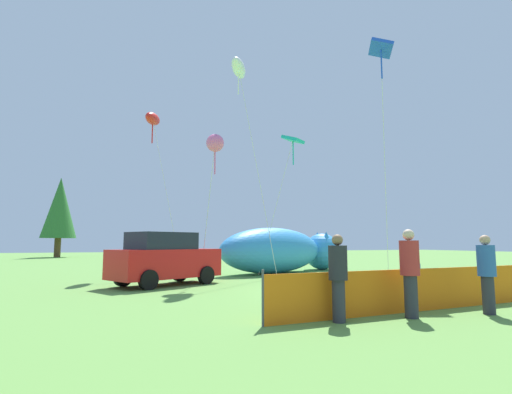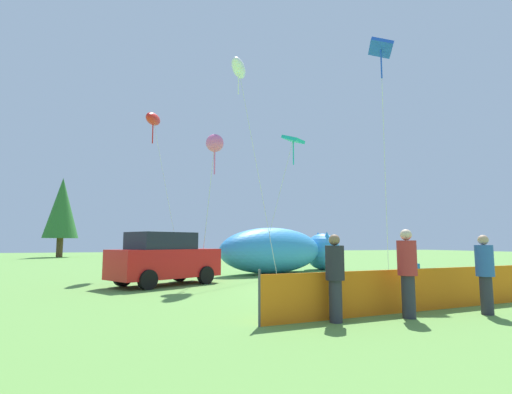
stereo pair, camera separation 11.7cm
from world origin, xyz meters
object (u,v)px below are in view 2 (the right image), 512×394
parked_car (165,259)px  spectator_in_green_shirt (407,269)px  inflatable_cat (283,252)px  kite_pink_octopus (215,144)px  spectator_in_blue_shirt (335,274)px  kite_red_lizard (153,120)px  kite_teal_diamond (293,142)px  spectator_in_red_shirt (485,271)px  kite_blue_box (381,53)px  kite_white_ghost (239,69)px  folding_chair (420,274)px

parked_car → spectator_in_green_shirt: (4.01, -8.44, 0.04)m
inflatable_cat → kite_pink_octopus: 7.77m
spectator_in_blue_shirt → kite_pink_octopus: 9.68m
inflatable_cat → kite_pink_octopus: bearing=-163.3°
spectator_in_green_shirt → kite_red_lizard: kite_red_lizard is taller
kite_teal_diamond → kite_red_lizard: (-6.64, 2.97, 1.32)m
kite_teal_diamond → spectator_in_red_shirt: bearing=-93.2°
parked_car → kite_teal_diamond: 9.05m
inflatable_cat → kite_blue_box: (1.47, -6.76, 8.26)m
parked_car → kite_pink_octopus: bearing=-22.8°
spectator_in_red_shirt → spectator_in_green_shirt: 1.95m
spectator_in_red_shirt → spectator_in_green_shirt: bearing=172.5°
spectator_in_red_shirt → kite_white_ghost: size_ratio=0.17×
folding_chair → kite_blue_box: size_ratio=0.09×
spectator_in_blue_shirt → spectator_in_red_shirt: 3.65m
spectator_in_green_shirt → kite_blue_box: 11.05m
inflatable_cat → spectator_in_blue_shirt: inflatable_cat is taller
spectator_in_blue_shirt → folding_chair: bearing=34.0°
spectator_in_red_shirt → kite_red_lizard: size_ratio=0.21×
inflatable_cat → kite_blue_box: size_ratio=0.87×
inflatable_cat → kite_pink_octopus: kite_pink_octopus is taller
inflatable_cat → kite_teal_diamond: kite_teal_diamond is taller
folding_chair → spectator_in_blue_shirt: spectator_in_blue_shirt is taller
parked_car → spectator_in_red_shirt: bearing=-83.6°
spectator_in_blue_shirt → kite_red_lizard: 15.64m
kite_teal_diamond → kite_white_ghost: kite_white_ghost is taller
spectator_in_green_shirt → kite_pink_octopus: bearing=103.6°
parked_car → kite_teal_diamond: (6.57, 2.49, 5.69)m
inflatable_cat → spectator_in_green_shirt: 12.97m
kite_blue_box → kite_white_ghost: bearing=134.7°
kite_blue_box → spectator_in_green_shirt: bearing=-125.5°
spectator_in_red_shirt → spectator_in_green_shirt: (-1.94, 0.25, 0.06)m
spectator_in_red_shirt → kite_teal_diamond: kite_teal_diamond is taller
spectator_in_green_shirt → kite_white_ghost: bearing=92.4°
kite_teal_diamond → kite_pink_octopus: (-4.65, -2.32, -1.06)m
parked_car → spectator_in_red_shirt: size_ratio=2.53×
spectator_in_green_shirt → kite_white_ghost: (-0.44, 10.61, 8.91)m
kite_red_lizard → spectator_in_red_shirt: bearing=-67.0°
spectator_in_red_shirt → kite_teal_diamond: (0.62, 11.18, 5.72)m
kite_red_lizard → parked_car: bearing=-89.3°
kite_pink_octopus → kite_teal_diamond: bearing=26.5°
spectator_in_blue_shirt → inflatable_cat: bearing=70.5°
kite_pink_octopus → kite_red_lizard: (-1.99, 5.29, 2.38)m
kite_blue_box → kite_teal_diamond: 5.92m
kite_blue_box → kite_pink_octopus: size_ratio=1.64×
parked_car → inflatable_cat: (6.76, 4.24, 0.11)m
spectator_in_red_shirt → kite_blue_box: 10.66m
folding_chair → kite_white_ghost: 12.34m
kite_teal_diamond → kite_white_ghost: size_ratio=0.68×
folding_chair → spectator_in_green_shirt: size_ratio=0.48×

